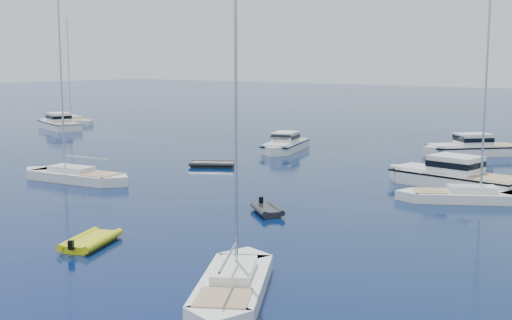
{
  "coord_description": "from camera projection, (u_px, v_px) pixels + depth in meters",
  "views": [
    {
      "loc": [
        27.71,
        -13.61,
        9.27
      ],
      "look_at": [
        -0.53,
        24.13,
        2.2
      ],
      "focal_mm": 47.95,
      "sensor_mm": 36.0,
      "label": 1
    }
  ],
  "objects": [
    {
      "name": "motor_cruiser_centre",
      "position": [
        452.0,
        187.0,
        49.57
      ],
      "size": [
        11.57,
        5.03,
        2.94
      ],
      "primitive_type": null,
      "rotation": [
        0.0,
        0.0,
        1.42
      ],
      "color": "silver",
      "rests_on": "ground"
    },
    {
      "name": "motor_cruiser_far_l",
      "position": [
        59.0,
        129.0,
        89.72
      ],
      "size": [
        11.04,
        6.66,
        2.77
      ],
      "primitive_type": null,
      "rotation": [
        0.0,
        0.0,
        1.22
      ],
      "color": "white",
      "rests_on": "ground"
    },
    {
      "name": "motor_cruiser_distant",
      "position": [
        470.0,
        155.0,
        65.47
      ],
      "size": [
        9.3,
        9.63,
        2.69
      ],
      "primitive_type": null,
      "rotation": [
        0.0,
        0.0,
        2.39
      ],
      "color": "white",
      "rests_on": "ground"
    },
    {
      "name": "motor_cruiser_horizon",
      "position": [
        285.0,
        151.0,
        68.51
      ],
      "size": [
        5.44,
        9.78,
        2.45
      ],
      "primitive_type": null,
      "rotation": [
        0.0,
        0.0,
        3.43
      ],
      "color": "silver",
      "rests_on": "ground"
    },
    {
      "name": "sailboat_mid_r",
      "position": [
        233.0,
        294.0,
        27.1
      ],
      "size": [
        6.95,
        9.58,
        14.13
      ],
      "primitive_type": null,
      "rotation": [
        0.0,
        0.0,
        0.52
      ],
      "color": "white",
      "rests_on": "ground"
    },
    {
      "name": "sailboat_mid_l",
      "position": [
        76.0,
        181.0,
        51.91
      ],
      "size": [
        10.9,
        4.2,
        15.61
      ],
      "primitive_type": null,
      "rotation": [
        0.0,
        0.0,
        1.71
      ],
      "color": "silver",
      "rests_on": "ground"
    },
    {
      "name": "sailboat_centre",
      "position": [
        465.0,
        201.0,
        44.53
      ],
      "size": [
        9.42,
        6.82,
        13.89
      ],
      "primitive_type": null,
      "rotation": [
        0.0,
        0.0,
        5.23
      ],
      "color": "white",
      "rests_on": "ground"
    },
    {
      "name": "sailboat_far_l",
      "position": [
        74.0,
        123.0,
        97.52
      ],
      "size": [
        10.68,
        5.26,
        15.19
      ],
      "primitive_type": null,
      "rotation": [
        0.0,
        0.0,
        1.31
      ],
      "color": "silver",
      "rests_on": "ground"
    },
    {
      "name": "tender_yellow",
      "position": [
        91.0,
        245.0,
        34.1
      ],
      "size": [
        3.36,
        4.32,
        0.95
      ],
      "primitive_type": null,
      "rotation": [
        0.0,
        0.0,
        0.39
      ],
      "color": "#CFCC0C",
      "rests_on": "ground"
    },
    {
      "name": "tender_grey_near",
      "position": [
        267.0,
        214.0,
        40.98
      ],
      "size": [
        3.32,
        3.12,
        0.95
      ],
      "primitive_type": null,
      "rotation": [
        0.0,
        0.0,
        4.04
      ],
      "color": "black",
      "rests_on": "ground"
    },
    {
      "name": "tender_grey_far",
      "position": [
        213.0,
        167.0,
        58.74
      ],
      "size": [
        4.59,
        3.96,
        0.95
      ],
      "primitive_type": null,
      "rotation": [
        0.0,
        0.0,
        2.11
      ],
      "color": "black",
      "rests_on": "ground"
    }
  ]
}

